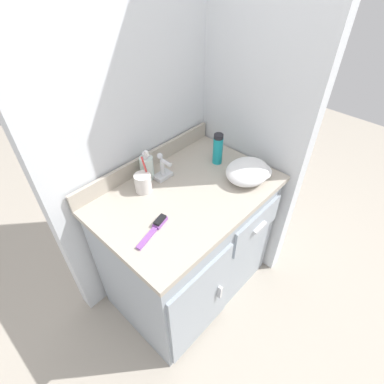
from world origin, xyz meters
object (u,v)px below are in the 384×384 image
at_px(hand_towel, 250,171).
at_px(soap_dispenser, 147,167).
at_px(toothbrush_cup, 143,182).
at_px(shaving_cream_can, 218,149).
at_px(hairbrush, 156,227).

bearing_deg(hand_towel, soap_dispenser, 132.74).
relative_size(toothbrush_cup, soap_dispenser, 1.29).
bearing_deg(shaving_cream_can, toothbrush_cup, 165.12).
bearing_deg(hairbrush, hand_towel, -23.91).
height_order(soap_dispenser, hand_towel, soap_dispenser).
xyz_separation_m(toothbrush_cup, soap_dispenser, (0.08, 0.06, 0.02)).
bearing_deg(toothbrush_cup, shaving_cream_can, -14.88).
bearing_deg(toothbrush_cup, hand_towel, -36.61).
relative_size(hairbrush, hand_towel, 0.81).
bearing_deg(toothbrush_cup, hairbrush, -118.94).
bearing_deg(soap_dispenser, shaving_cream_can, -26.74).
distance_m(hairbrush, hand_towel, 0.55).
bearing_deg(soap_dispenser, toothbrush_cup, -141.76).
bearing_deg(hairbrush, toothbrush_cup, 46.35).
distance_m(soap_dispenser, shaving_cream_can, 0.38).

